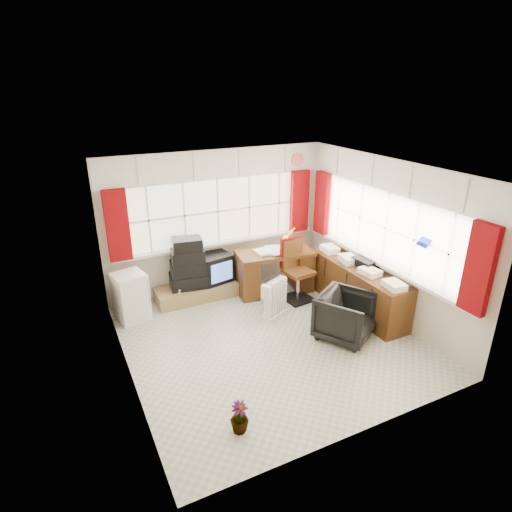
{
  "coord_description": "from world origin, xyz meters",
  "views": [
    {
      "loc": [
        -2.55,
        -4.71,
        3.54
      ],
      "look_at": [
        0.03,
        0.55,
        1.13
      ],
      "focal_mm": 30.0,
      "sensor_mm": 36.0,
      "label": 1
    }
  ],
  "objects_px": {
    "desk": "(274,269)",
    "tv_bench": "(196,292)",
    "task_chair": "(295,267)",
    "radiator": "(275,303)",
    "credenza": "(358,288)",
    "desk_lamp": "(291,235)",
    "crt_tv": "(214,267)",
    "mini_fridge": "(131,297)",
    "office_chair": "(346,316)"
  },
  "relations": [
    {
      "from": "desk",
      "to": "crt_tv",
      "type": "bearing_deg",
      "value": 158.52
    },
    {
      "from": "office_chair",
      "to": "tv_bench",
      "type": "xyz_separation_m",
      "value": [
        -1.58,
        2.12,
        -0.23
      ]
    },
    {
      "from": "radiator",
      "to": "credenza",
      "type": "distance_m",
      "value": 1.41
    },
    {
      "from": "radiator",
      "to": "mini_fridge",
      "type": "height_order",
      "value": "mini_fridge"
    },
    {
      "from": "desk",
      "to": "task_chair",
      "type": "xyz_separation_m",
      "value": [
        0.19,
        -0.37,
        0.15
      ]
    },
    {
      "from": "radiator",
      "to": "tv_bench",
      "type": "distance_m",
      "value": 1.5
    },
    {
      "from": "office_chair",
      "to": "crt_tv",
      "type": "height_order",
      "value": "crt_tv"
    },
    {
      "from": "task_chair",
      "to": "radiator",
      "type": "bearing_deg",
      "value": -142.62
    },
    {
      "from": "desk",
      "to": "tv_bench",
      "type": "bearing_deg",
      "value": 166.65
    },
    {
      "from": "tv_bench",
      "to": "crt_tv",
      "type": "height_order",
      "value": "crt_tv"
    },
    {
      "from": "crt_tv",
      "to": "desk",
      "type": "bearing_deg",
      "value": -21.48
    },
    {
      "from": "desk",
      "to": "mini_fridge",
      "type": "bearing_deg",
      "value": 176.98
    },
    {
      "from": "desk_lamp",
      "to": "mini_fridge",
      "type": "distance_m",
      "value": 2.86
    },
    {
      "from": "task_chair",
      "to": "mini_fridge",
      "type": "xyz_separation_m",
      "value": [
        -2.69,
        0.5,
        -0.19
      ]
    },
    {
      "from": "desk",
      "to": "crt_tv",
      "type": "distance_m",
      "value": 1.07
    },
    {
      "from": "desk",
      "to": "desk_lamp",
      "type": "height_order",
      "value": "desk_lamp"
    },
    {
      "from": "credenza",
      "to": "crt_tv",
      "type": "xyz_separation_m",
      "value": [
        -1.91,
        1.59,
        0.11
      ]
    },
    {
      "from": "office_chair",
      "to": "mini_fridge",
      "type": "bearing_deg",
      "value": 113.18
    },
    {
      "from": "radiator",
      "to": "credenza",
      "type": "height_order",
      "value": "credenza"
    },
    {
      "from": "credenza",
      "to": "office_chair",
      "type": "bearing_deg",
      "value": -139.36
    },
    {
      "from": "radiator",
      "to": "mini_fridge",
      "type": "distance_m",
      "value": 2.28
    },
    {
      "from": "desk",
      "to": "task_chair",
      "type": "height_order",
      "value": "task_chair"
    },
    {
      "from": "desk_lamp",
      "to": "tv_bench",
      "type": "distance_m",
      "value": 1.93
    },
    {
      "from": "crt_tv",
      "to": "mini_fridge",
      "type": "height_order",
      "value": "mini_fridge"
    },
    {
      "from": "radiator",
      "to": "credenza",
      "type": "bearing_deg",
      "value": -14.23
    },
    {
      "from": "radiator",
      "to": "tv_bench",
      "type": "bearing_deg",
      "value": 128.09
    },
    {
      "from": "task_chair",
      "to": "mini_fridge",
      "type": "relative_size",
      "value": 1.4
    },
    {
      "from": "desk_lamp",
      "to": "crt_tv",
      "type": "height_order",
      "value": "desk_lamp"
    },
    {
      "from": "credenza",
      "to": "task_chair",
      "type": "bearing_deg",
      "value": 131.12
    },
    {
      "from": "desk",
      "to": "desk_lamp",
      "type": "distance_m",
      "value": 0.69
    },
    {
      "from": "office_chair",
      "to": "radiator",
      "type": "xyz_separation_m",
      "value": [
        -0.66,
        0.94,
        -0.08
      ]
    },
    {
      "from": "radiator",
      "to": "tv_bench",
      "type": "relative_size",
      "value": 0.47
    },
    {
      "from": "task_chair",
      "to": "radiator",
      "type": "relative_size",
      "value": 1.66
    },
    {
      "from": "desk_lamp",
      "to": "radiator",
      "type": "height_order",
      "value": "desk_lamp"
    },
    {
      "from": "desk_lamp",
      "to": "desk",
      "type": "bearing_deg",
      "value": 165.21
    },
    {
      "from": "office_chair",
      "to": "tv_bench",
      "type": "distance_m",
      "value": 2.65
    },
    {
      "from": "crt_tv",
      "to": "task_chair",
      "type": "bearing_deg",
      "value": -32.6
    },
    {
      "from": "office_chair",
      "to": "tv_bench",
      "type": "bearing_deg",
      "value": 95.25
    },
    {
      "from": "desk",
      "to": "tv_bench",
      "type": "height_order",
      "value": "desk"
    },
    {
      "from": "desk_lamp",
      "to": "credenza",
      "type": "height_order",
      "value": "desk_lamp"
    },
    {
      "from": "task_chair",
      "to": "mini_fridge",
      "type": "bearing_deg",
      "value": 169.47
    },
    {
      "from": "office_chair",
      "to": "radiator",
      "type": "relative_size",
      "value": 1.17
    },
    {
      "from": "desk",
      "to": "desk_lamp",
      "type": "bearing_deg",
      "value": -14.79
    },
    {
      "from": "credenza",
      "to": "tv_bench",
      "type": "bearing_deg",
      "value": 146.3
    },
    {
      "from": "desk",
      "to": "credenza",
      "type": "distance_m",
      "value": 1.51
    },
    {
      "from": "tv_bench",
      "to": "desk",
      "type": "bearing_deg",
      "value": -13.35
    },
    {
      "from": "desk_lamp",
      "to": "task_chair",
      "type": "distance_m",
      "value": 0.57
    },
    {
      "from": "mini_fridge",
      "to": "task_chair",
      "type": "bearing_deg",
      "value": -10.53
    },
    {
      "from": "crt_tv",
      "to": "office_chair",
      "type": "bearing_deg",
      "value": -61.03
    },
    {
      "from": "office_chair",
      "to": "tv_bench",
      "type": "relative_size",
      "value": 0.55
    }
  ]
}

